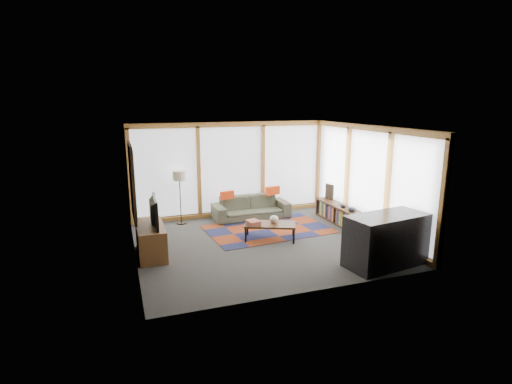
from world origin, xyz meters
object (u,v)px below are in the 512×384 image
object	(u,v)px
floor_lamp	(180,197)
coffee_table	(270,232)
sofa	(251,207)
television	(150,212)
bookshelf	(339,214)
tv_console	(151,240)
bar_counter	(386,240)

from	to	relation	value
floor_lamp	coffee_table	size ratio (longest dim) A/B	1.21
sofa	television	xyz separation A→B (m)	(-2.81, -1.90, 0.65)
floor_lamp	bookshelf	bearing A→B (deg)	-18.98
sofa	floor_lamp	distance (m)	1.94
coffee_table	bookshelf	bearing A→B (deg)	14.88
floor_lamp	coffee_table	xyz separation A→B (m)	(1.75, -1.93, -0.51)
tv_console	television	distance (m)	0.63
sofa	tv_console	world-z (taller)	tv_console
sofa	bar_counter	size ratio (longest dim) A/B	1.30
coffee_table	tv_console	bearing A→B (deg)	-178.86
bookshelf	floor_lamp	bearing A→B (deg)	161.02
tv_console	television	xyz separation A→B (m)	(0.02, -0.05, 0.62)
floor_lamp	bar_counter	size ratio (longest dim) A/B	0.88
floor_lamp	sofa	bearing A→B (deg)	-3.79
bar_counter	sofa	bearing A→B (deg)	101.71
sofa	bar_counter	distance (m)	4.17
coffee_table	tv_console	distance (m)	2.69
floor_lamp	bar_counter	world-z (taller)	floor_lamp
sofa	coffee_table	bearing A→B (deg)	-95.36
coffee_table	television	world-z (taller)	television
sofa	television	bearing A→B (deg)	-146.63
bookshelf	tv_console	bearing A→B (deg)	-172.59
floor_lamp	bar_counter	bearing A→B (deg)	-50.35
tv_console	television	bearing A→B (deg)	-70.26
floor_lamp	bar_counter	distance (m)	5.24
coffee_table	television	size ratio (longest dim) A/B	1.13
television	sofa	bearing A→B (deg)	-53.93
coffee_table	tv_console	size ratio (longest dim) A/B	0.90
bookshelf	television	bearing A→B (deg)	-172.03
coffee_table	television	distance (m)	2.77
floor_lamp	bar_counter	xyz separation A→B (m)	(3.34, -4.03, -0.20)
bookshelf	tv_console	xyz separation A→B (m)	(-4.86, -0.63, 0.08)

